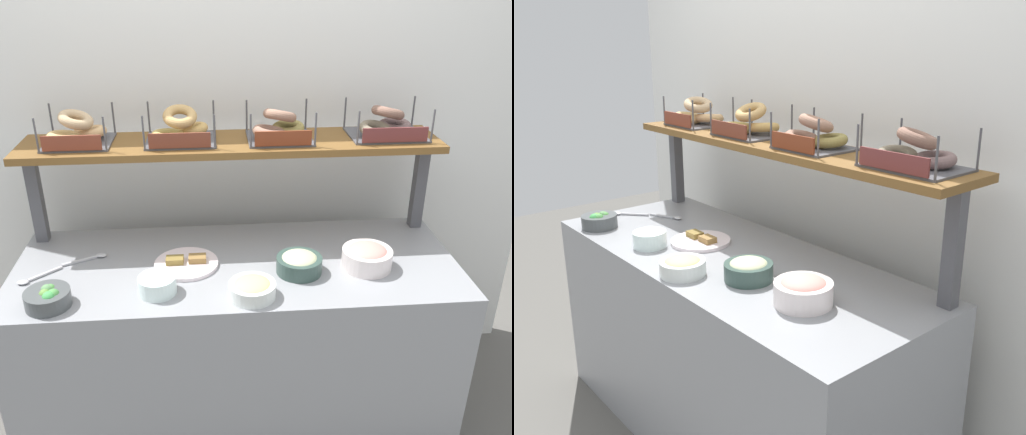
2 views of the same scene
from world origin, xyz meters
TOP-DOWN VIEW (x-y plane):
  - ground_plane at (0.00, 0.00)m, footprint 8.00×8.00m
  - back_wall at (0.00, 0.55)m, footprint 2.98×0.06m
  - deli_counter at (0.00, 0.00)m, footprint 1.78×0.70m
  - shelf_riser_left at (-0.83, 0.27)m, footprint 0.05×0.05m
  - shelf_riser_right at (0.83, 0.27)m, footprint 0.05×0.05m
  - upper_shelf at (0.00, 0.27)m, footprint 1.74×0.32m
  - bowl_lox_spread at (0.51, -0.08)m, footprint 0.20×0.20m
  - bowl_egg_salad at (0.04, -0.25)m, footprint 0.17×0.17m
  - bowl_tuna_salad at (0.24, -0.09)m, footprint 0.18×0.18m
  - bowl_cream_cheese at (-0.30, -0.19)m, footprint 0.14×0.14m
  - bowl_veggie_mix at (-0.68, -0.25)m, footprint 0.16×0.16m
  - serving_plate_white at (-0.20, -0.00)m, footprint 0.26×0.26m
  - serving_spoon_near_plate at (-0.79, -0.06)m, footprint 0.15×0.13m
  - serving_spoon_by_edge at (-0.59, 0.08)m, footprint 0.17×0.09m
  - bagel_basket_plain at (-0.63, 0.28)m, footprint 0.29×0.27m
  - bagel_basket_sesame at (-0.21, 0.28)m, footprint 0.29×0.26m
  - bagel_basket_everything at (0.20, 0.27)m, footprint 0.28×0.26m
  - bagel_basket_poppy at (0.66, 0.28)m, footprint 0.32×0.26m

SIDE VIEW (x-z plane):
  - ground_plane at x=0.00m, z-range 0.00..0.00m
  - deli_counter at x=0.00m, z-range 0.00..0.85m
  - serving_spoon_near_plate at x=-0.79m, z-range 0.85..0.86m
  - serving_spoon_by_edge at x=-0.59m, z-range 0.85..0.86m
  - serving_plate_white at x=-0.20m, z-range 0.84..0.88m
  - bowl_veggie_mix at x=-0.68m, z-range 0.85..0.92m
  - bowl_egg_salad at x=0.04m, z-range 0.85..0.92m
  - bowl_tuna_salad at x=0.24m, z-range 0.85..0.93m
  - bowl_cream_cheese at x=-0.30m, z-range 0.85..0.93m
  - bowl_lox_spread at x=0.51m, z-range 0.85..0.95m
  - shelf_riser_left at x=-0.83m, z-range 0.85..1.25m
  - shelf_riser_right at x=0.83m, z-range 0.85..1.25m
  - back_wall at x=0.00m, z-range 0.00..2.40m
  - upper_shelf at x=0.00m, z-range 1.25..1.28m
  - bagel_basket_poppy at x=0.66m, z-range 1.26..1.40m
  - bagel_basket_plain at x=-0.63m, z-range 1.26..1.40m
  - bagel_basket_sesame at x=-0.21m, z-range 1.25..1.40m
  - bagel_basket_everything at x=0.20m, z-range 1.26..1.40m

